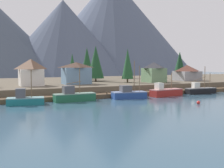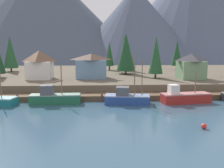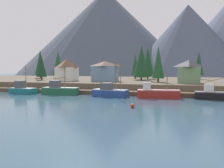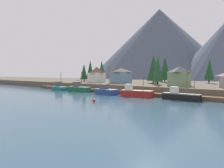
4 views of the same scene
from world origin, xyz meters
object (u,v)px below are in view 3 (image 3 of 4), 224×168
at_px(house_green, 189,71).
at_px(conifer_far_right, 135,64).
at_px(conifer_centre, 58,63).
at_px(conifer_back_right, 40,62).
at_px(conifer_mid_right, 199,64).
at_px(fishing_boat_black, 217,95).
at_px(fishing_boat_green, 60,90).
at_px(conifer_mid_left, 41,66).
at_px(house_blue, 105,71).
at_px(house_white, 67,70).
at_px(fishing_boat_red, 157,93).
at_px(conifer_near_left, 158,62).
at_px(fishing_boat_blue, 110,92).
at_px(channel_buoy, 132,106).
at_px(conifer_back_left, 148,62).
at_px(fishing_boat_teal, 22,89).
at_px(conifer_far_left, 142,61).

height_order(house_green, conifer_far_right, conifer_far_right).
bearing_deg(conifer_centre, conifer_back_right, -165.95).
bearing_deg(conifer_mid_right, fishing_boat_black, -88.35).
relative_size(fishing_boat_green, conifer_mid_left, 1.06).
bearing_deg(house_green, fishing_boat_green, -154.24).
height_order(fishing_boat_black, conifer_far_right, conifer_far_right).
distance_m(conifer_back_right, conifer_far_right, 39.62).
distance_m(house_blue, conifer_mid_left, 24.11).
distance_m(fishing_boat_black, house_white, 46.12).
bearing_deg(fishing_boat_green, conifer_centre, 117.40).
xyz_separation_m(fishing_boat_red, conifer_centre, (-44.35, 36.74, 7.64)).
xyz_separation_m(house_green, conifer_centre, (-51.29, 21.13, 3.02)).
relative_size(conifer_near_left, conifer_mid_left, 1.21).
xyz_separation_m(fishing_boat_blue, fishing_boat_black, (23.11, 0.84, -0.10)).
bearing_deg(channel_buoy, fishing_boat_blue, 119.82).
relative_size(house_green, conifer_far_right, 0.67).
height_order(conifer_mid_left, channel_buoy, conifer_mid_left).
height_order(conifer_centre, channel_buoy, conifer_centre).
bearing_deg(fishing_boat_blue, conifer_back_left, 92.86).
height_order(fishing_boat_green, house_white, house_white).
bearing_deg(conifer_back_right, house_green, -18.23).
relative_size(fishing_boat_green, house_blue, 1.17).
bearing_deg(house_green, conifer_centre, 157.61).
height_order(conifer_back_left, conifer_far_right, conifer_back_left).
bearing_deg(fishing_boat_black, channel_buoy, -131.20).
bearing_deg(conifer_far_right, fishing_boat_teal, -119.39).
distance_m(fishing_boat_green, house_blue, 19.10).
xyz_separation_m(conifer_near_left, conifer_back_right, (-50.21, 17.30, 0.76)).
bearing_deg(fishing_boat_teal, conifer_mid_left, 119.14).
bearing_deg(conifer_back_right, conifer_far_right, 6.72).
distance_m(house_blue, conifer_far_right, 22.33).
height_order(house_white, conifer_back_left, conifer_back_left).
distance_m(conifer_mid_right, conifer_centre, 55.51).
distance_m(house_white, house_blue, 12.73).
distance_m(fishing_boat_red, house_green, 17.70).
bearing_deg(fishing_boat_blue, conifer_near_left, 70.38).
xyz_separation_m(fishing_boat_green, fishing_boat_blue, (13.28, -0.74, -0.05)).
relative_size(conifer_back_right, conifer_far_left, 0.99).
bearing_deg(fishing_boat_green, house_blue, 68.27).
bearing_deg(fishing_boat_green, conifer_far_left, 57.31).
distance_m(fishing_boat_red, conifer_near_left, 19.08).
bearing_deg(conifer_back_left, house_green, -57.82).
distance_m(house_blue, conifer_centre, 32.58).
bearing_deg(fishing_boat_teal, channel_buoy, -14.73).
distance_m(conifer_back_right, conifer_far_left, 44.29).
height_order(fishing_boat_black, house_green, house_green).
relative_size(house_green, channel_buoy, 9.26).
relative_size(fishing_boat_teal, house_white, 1.08).
relative_size(house_white, conifer_near_left, 0.67).
relative_size(conifer_mid_left, conifer_mid_right, 0.87).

